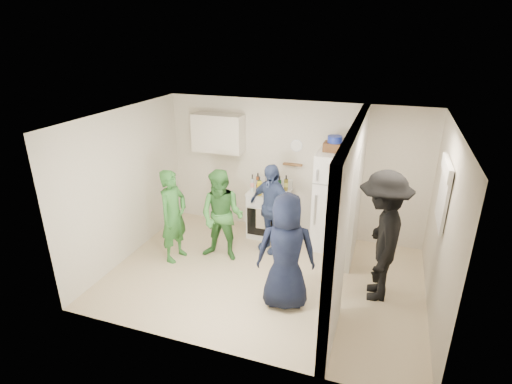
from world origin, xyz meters
TOP-DOWN VIEW (x-y plane):
  - floor at (0.00, 0.00)m, footprint 4.80×4.80m
  - wall_back at (0.00, 1.70)m, footprint 4.80×0.00m
  - wall_front at (0.00, -1.70)m, footprint 4.80×0.00m
  - wall_left at (-2.40, 0.00)m, footprint 0.00×3.40m
  - wall_right at (2.40, 0.00)m, footprint 0.00×3.40m
  - ceiling at (0.00, 0.00)m, footprint 4.80×4.80m
  - partition_pier_back at (1.20, 1.10)m, footprint 0.12×1.20m
  - partition_pier_front at (1.20, -1.10)m, footprint 0.12×1.20m
  - partition_header at (1.20, 0.00)m, footprint 0.12×1.00m
  - stove at (-0.35, 1.37)m, footprint 0.74×0.62m
  - upper_cabinet at (-1.40, 1.52)m, footprint 0.95×0.34m
  - fridge at (0.86, 1.34)m, footprint 0.72×0.70m
  - wicker_basket at (0.76, 1.39)m, footprint 0.35×0.25m
  - blue_bowl at (0.76, 1.39)m, footprint 0.24×0.24m
  - yellow_cup_stack_top at (1.08, 1.24)m, footprint 0.09×0.09m
  - wall_clock at (0.05, 1.68)m, footprint 0.22×0.02m
  - spice_shelf at (0.00, 1.65)m, footprint 0.35×0.08m
  - nook_window at (2.38, 0.20)m, footprint 0.03×0.70m
  - nook_window_frame at (2.36, 0.20)m, footprint 0.04×0.76m
  - nook_valance at (2.34, 0.20)m, footprint 0.04×0.82m
  - yellow_cup_stack_stove at (-0.47, 1.15)m, footprint 0.09×0.09m
  - red_cup at (-0.13, 1.17)m, footprint 0.09×0.09m
  - person_green_left at (-1.59, 0.05)m, footprint 0.46×0.63m
  - person_green_center at (-0.83, 0.31)m, footprint 0.76×0.60m
  - person_denim at (-0.16, 0.86)m, footprint 1.00×0.73m
  - person_navy at (0.48, -0.55)m, footprint 0.93×0.73m
  - person_nook at (1.67, 0.08)m, footprint 0.78×1.27m
  - bottle_a at (-0.61, 1.49)m, footprint 0.07×0.07m
  - bottle_b at (-0.51, 1.27)m, footprint 0.07×0.07m
  - bottle_c at (-0.45, 1.53)m, footprint 0.06×0.06m
  - bottle_d at (-0.34, 1.33)m, footprint 0.08×0.08m
  - bottle_e at (-0.23, 1.57)m, footprint 0.06×0.06m
  - bottle_f at (-0.17, 1.40)m, footprint 0.07×0.07m
  - bottle_g at (-0.08, 1.51)m, footprint 0.07×0.07m
  - bottle_h at (-0.64, 1.26)m, footprint 0.06×0.06m
  - bottle_i at (-0.29, 1.46)m, footprint 0.07×0.07m

SIDE VIEW (x-z plane):
  - floor at x=0.00m, z-range 0.00..0.00m
  - stove at x=-0.35m, z-range 0.00..0.88m
  - person_green_center at x=-0.83m, z-range 0.00..1.57m
  - person_green_left at x=-1.59m, z-range 0.00..1.58m
  - person_denim at x=-0.16m, z-range 0.00..1.58m
  - person_navy at x=0.48m, z-range 0.00..1.67m
  - fridge at x=0.86m, z-range 0.00..1.74m
  - red_cup at x=-0.13m, z-range 0.88..1.00m
  - person_nook at x=1.67m, z-range 0.00..1.91m
  - yellow_cup_stack_stove at x=-0.47m, z-range 0.88..1.13m
  - bottle_e at x=-0.23m, z-range 0.88..1.16m
  - bottle_d at x=-0.34m, z-range 0.88..1.16m
  - bottle_a at x=-0.61m, z-range 0.88..1.17m
  - bottle_i at x=-0.29m, z-range 0.88..1.17m
  - bottle_g at x=-0.08m, z-range 0.88..1.18m
  - bottle_c at x=-0.45m, z-range 0.88..1.18m
  - bottle_b at x=-0.51m, z-range 0.88..1.18m
  - bottle_f at x=-0.17m, z-range 0.88..1.18m
  - bottle_h at x=-0.64m, z-range 0.88..1.21m
  - wall_back at x=0.00m, z-range -1.15..3.65m
  - wall_front at x=0.00m, z-range -1.15..3.65m
  - wall_left at x=-2.40m, z-range -0.45..2.95m
  - wall_right at x=2.40m, z-range -0.45..2.95m
  - partition_pier_back at x=1.20m, z-range 0.00..2.50m
  - partition_pier_front at x=1.20m, z-range 0.00..2.50m
  - spice_shelf at x=0.00m, z-range 1.34..1.36m
  - nook_window at x=2.38m, z-range 1.25..2.05m
  - nook_window_frame at x=2.36m, z-range 1.22..2.08m
  - wall_clock at x=0.05m, z-range 1.59..1.81m
  - wicker_basket at x=0.76m, z-range 1.74..1.89m
  - upper_cabinet at x=-1.40m, z-range 1.50..2.20m
  - yellow_cup_stack_top at x=1.08m, z-range 1.74..1.99m
  - blue_bowl at x=0.76m, z-range 1.89..2.00m
  - nook_valance at x=2.34m, z-range 1.91..2.09m
  - partition_header at x=1.20m, z-range 2.10..2.50m
  - ceiling at x=0.00m, z-range 2.50..2.50m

